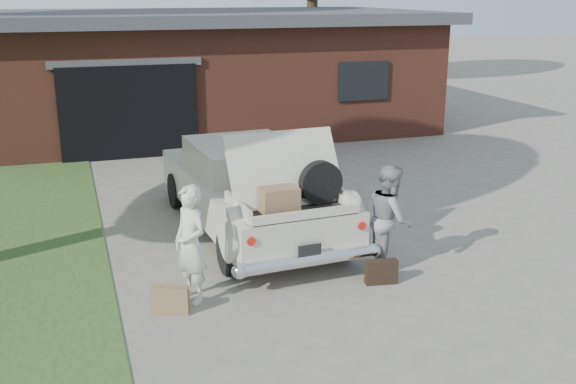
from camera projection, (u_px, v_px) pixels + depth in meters
name	position (u px, v px, depth m)	size (l,w,h in m)	color
ground	(302.00, 280.00, 9.33)	(90.00, 90.00, 0.00)	gray
house	(203.00, 69.00, 19.59)	(12.80, 7.80, 3.30)	brown
sedan	(250.00, 188.00, 11.07)	(2.24, 5.11, 1.94)	beige
woman_left	(191.00, 244.00, 8.51)	(0.56, 0.37, 1.54)	beige
woman_right	(390.00, 218.00, 9.47)	(0.75, 0.59, 1.55)	gray
suitcase_left	(170.00, 300.00, 8.31)	(0.46, 0.15, 0.35)	olive
suitcase_right	(381.00, 272.00, 9.17)	(0.44, 0.14, 0.34)	black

